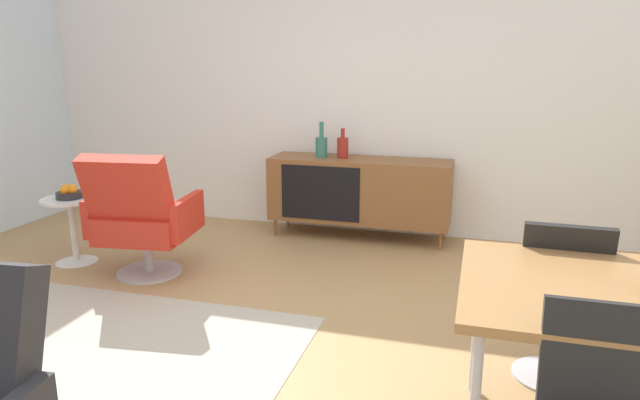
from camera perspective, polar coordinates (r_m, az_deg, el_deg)
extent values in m
plane|color=tan|center=(3.10, -7.39, -16.12)|extent=(8.32, 8.32, 0.00)
cube|color=white|center=(5.17, 3.85, 12.26)|extent=(6.80, 0.12, 2.80)
cube|color=brown|center=(4.98, 4.04, 1.04)|extent=(1.60, 0.44, 0.56)
cube|color=black|center=(4.84, 0.00, 0.69)|extent=(0.70, 0.01, 0.48)
cylinder|color=brown|center=(5.12, -4.57, -2.79)|extent=(0.03, 0.03, 0.16)
cylinder|color=brown|center=(4.82, 12.19, -4.14)|extent=(0.03, 0.03, 0.16)
cylinder|color=brown|center=(5.42, -3.31, -1.80)|extent=(0.03, 0.03, 0.16)
cylinder|color=brown|center=(5.14, 12.47, -3.00)|extent=(0.03, 0.03, 0.16)
cylinder|color=#337266|center=(5.00, 0.15, 5.41)|extent=(0.11, 0.11, 0.18)
cylinder|color=#337266|center=(4.98, 0.15, 7.20)|extent=(0.04, 0.04, 0.14)
cylinder|color=maroon|center=(4.95, 2.33, 5.34)|extent=(0.10, 0.10, 0.18)
cylinder|color=maroon|center=(4.93, 2.35, 6.85)|extent=(0.04, 0.04, 0.08)
cylinder|color=#B7B7BC|center=(2.79, 15.72, -12.02)|extent=(0.04, 0.04, 0.70)
cube|color=black|center=(1.95, 27.27, -14.67)|extent=(0.38, 0.09, 0.38)
cube|color=black|center=(2.99, 23.09, -8.80)|extent=(0.41, 0.41, 0.05)
cube|color=black|center=(2.75, 23.84, -6.06)|extent=(0.38, 0.10, 0.38)
cylinder|color=#B7B7BC|center=(3.08, 22.67, -12.89)|extent=(0.04, 0.04, 0.42)
cylinder|color=#B7B7BC|center=(3.18, 22.31, -16.23)|extent=(0.36, 0.36, 0.01)
cube|color=red|center=(4.32, -17.34, -2.40)|extent=(0.67, 0.63, 0.20)
cube|color=red|center=(4.04, -19.13, 0.89)|extent=(0.63, 0.34, 0.51)
cube|color=red|center=(4.17, -13.34, -1.59)|extent=(0.12, 0.51, 0.28)
cube|color=red|center=(4.46, -21.23, -1.17)|extent=(0.12, 0.51, 0.28)
cylinder|color=#B7B7BC|center=(4.39, -17.12, -5.40)|extent=(0.06, 0.06, 0.28)
cylinder|color=#B7B7BC|center=(4.44, -16.99, -7.01)|extent=(0.48, 0.48, 0.02)
cylinder|color=white|center=(4.75, -24.17, 0.05)|extent=(0.44, 0.44, 0.02)
cylinder|color=white|center=(4.81, -23.86, -2.96)|extent=(0.05, 0.05, 0.50)
cone|color=white|center=(4.88, -23.59, -5.66)|extent=(0.32, 0.32, 0.02)
cylinder|color=#262628|center=(4.74, -24.21, 0.46)|extent=(0.20, 0.20, 0.05)
sphere|color=orange|center=(4.70, -23.94, 0.96)|extent=(0.07, 0.07, 0.07)
sphere|color=orange|center=(4.76, -24.02, 1.11)|extent=(0.07, 0.07, 0.07)
sphere|color=orange|center=(4.76, -24.58, 1.05)|extent=(0.07, 0.07, 0.07)
sphere|color=orange|center=(4.70, -24.63, 0.91)|extent=(0.07, 0.07, 0.07)
cube|color=#B7AD99|center=(3.33, -23.03, -14.86)|extent=(2.20, 1.70, 0.01)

